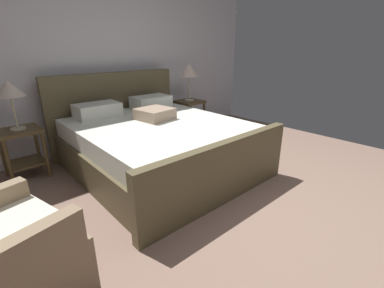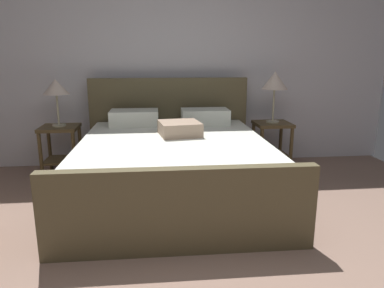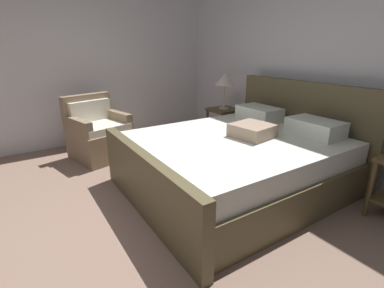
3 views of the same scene
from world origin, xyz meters
TOP-DOWN VIEW (x-y plane):
  - ground_plane at (0.00, 0.00)m, footprint 5.61×5.73m
  - wall_back at (0.00, 2.93)m, footprint 5.73×0.12m
  - wall_side_left at (-2.87, 0.00)m, footprint 0.12×5.85m
  - bed at (-0.16, 1.64)m, footprint 2.02×2.30m
  - nightstand_left at (-1.48, 2.48)m, footprint 0.44×0.44m
  - table_lamp_left at (-1.48, 2.48)m, footprint 0.31×0.31m
  - armchair at (-2.02, 0.58)m, footprint 0.88×0.87m

SIDE VIEW (x-z plane):
  - ground_plane at x=0.00m, z-range -0.02..0.00m
  - bed at x=-0.16m, z-range -0.23..0.92m
  - armchair at x=-2.02m, z-range -0.10..0.80m
  - nightstand_left at x=-1.48m, z-range 0.10..0.70m
  - table_lamp_left at x=-1.48m, z-range 0.77..1.33m
  - wall_back at x=0.00m, z-range 0.00..2.78m
  - wall_side_left at x=-2.87m, z-range 0.00..2.78m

